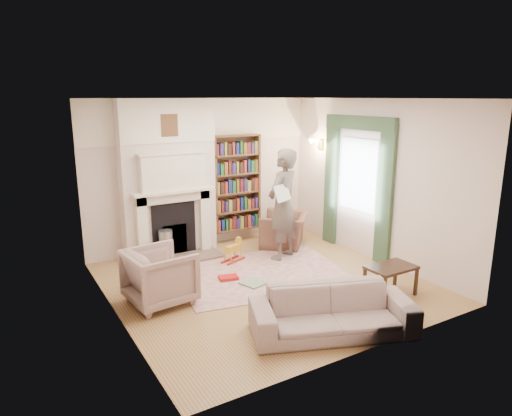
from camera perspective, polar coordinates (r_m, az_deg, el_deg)
floor at (r=7.21m, az=1.03°, el=-9.32°), size 4.50×4.50×0.00m
ceiling at (r=6.63m, az=1.13°, el=13.52°), size 4.50×4.50×0.00m
wall_back at (r=8.75m, az=-6.71°, el=4.29°), size 4.50×0.00×4.50m
wall_front at (r=5.07m, az=14.57°, el=-3.06°), size 4.50×0.00×4.50m
wall_left at (r=5.95m, az=-17.69°, el=-0.79°), size 0.00×4.50×4.50m
wall_right at (r=8.17m, az=14.64°, el=3.26°), size 0.00×4.50×4.50m
fireplace at (r=8.29m, az=-10.88°, el=3.51°), size 1.70×0.58×2.80m
bookcase at (r=8.95m, az=-2.53°, el=3.12°), size 1.00×0.24×1.85m
window at (r=8.44m, az=12.67°, el=4.04°), size 0.02×0.90×1.30m
curtain_left at (r=7.97m, az=15.82°, el=1.46°), size 0.07×0.32×2.40m
curtain_right at (r=8.97m, az=9.38°, el=3.14°), size 0.07×0.32×2.40m
pelmet at (r=8.30m, az=12.79°, el=10.35°), size 0.09×1.70×0.24m
wall_sconce at (r=9.07m, az=7.09°, el=7.80°), size 0.20×0.24×0.24m
rug at (r=7.56m, az=0.65°, el=-8.15°), size 2.98×2.49×0.01m
armchair_reading at (r=8.89m, az=3.57°, el=-2.69°), size 1.26×1.27×0.62m
armchair_left at (r=6.56m, az=-11.91°, el=-8.36°), size 0.95×0.93×0.79m
sofa at (r=5.76m, az=9.54°, el=-12.63°), size 2.12×1.44×0.58m
man_reading at (r=7.99m, az=3.38°, el=0.43°), size 0.85×0.74×1.97m
newspaper at (r=7.69m, az=3.31°, el=1.90°), size 0.42×0.29×0.28m
coffee_table at (r=6.99m, az=16.44°, el=-8.71°), size 0.70×0.45×0.45m
paraffin_heater at (r=8.21m, az=-11.18°, el=-4.61°), size 0.27×0.27×0.55m
rocking_horse at (r=8.02m, az=-2.90°, el=-5.35°), size 0.50×0.34×0.41m
board_game at (r=7.14m, az=-0.31°, el=-9.33°), size 0.43×0.43×0.03m
game_box_lid at (r=7.32m, az=-3.48°, el=-8.68°), size 0.33×0.26×0.05m
comic_annuals at (r=6.99m, az=5.39°, el=-9.97°), size 0.70×0.64×0.02m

